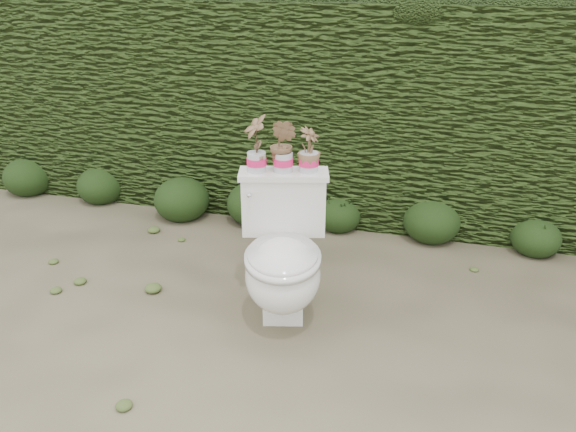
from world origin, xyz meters
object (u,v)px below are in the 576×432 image
(toilet, at_px, (283,259))
(potted_plant_right, at_px, (309,151))
(potted_plant_left, at_px, (256,145))
(potted_plant_center, at_px, (283,147))

(toilet, relative_size, potted_plant_right, 3.33)
(potted_plant_left, distance_m, potted_plant_center, 0.15)
(potted_plant_center, height_order, potted_plant_right, potted_plant_center)
(potted_plant_right, bearing_deg, potted_plant_center, 122.55)
(potted_plant_left, height_order, potted_plant_center, potted_plant_left)
(potted_plant_right, bearing_deg, potted_plant_left, 122.55)
(potted_plant_left, xyz_separation_m, potted_plant_right, (0.28, 0.07, -0.04))
(toilet, distance_m, potted_plant_left, 0.64)
(potted_plant_right, bearing_deg, toilet, -177.62)
(toilet, xyz_separation_m, potted_plant_center, (-0.06, 0.23, 0.56))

